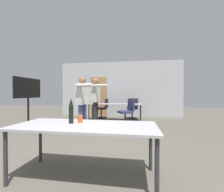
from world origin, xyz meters
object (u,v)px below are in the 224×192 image
Objects in this scene: tv_screen at (28,97)px; drink_cup at (80,119)px; office_chair_near_pushed at (127,113)px; office_chair_far_left at (103,109)px; person_far_watching at (96,96)px; beer_bottle at (71,111)px; person_right_polo at (83,98)px; office_chair_far_right at (132,109)px.

drink_cup is (2.61, -2.20, -0.28)m from tv_screen.
office_chair_far_left is at bearing 11.97° from office_chair_near_pushed.
person_far_watching is 3.48m from beer_bottle.
beer_bottle is (2.51, -2.29, -0.15)m from tv_screen.
beer_bottle is (-0.59, -3.72, 0.48)m from office_chair_near_pushed.
person_right_polo is 2.52m from office_chair_far_left.
person_far_watching is at bearing -59.54° from tv_screen.
person_far_watching is 4.63× the size of beer_bottle.
drink_cup is at bearing -107.32° from office_chair_far_right.
person_far_watching reaches higher than drink_cup.
tv_screen is 1.81× the size of office_chair_near_pushed.
office_chair_far_right is 1.41m from office_chair_far_left.
office_chair_far_left is 2.45× the size of beer_bottle.
person_far_watching is 2.10m from office_chair_far_right.
office_chair_far_left reaches higher than drink_cup.
person_right_polo is 2.91m from office_chair_far_right.
person_far_watching is 1.84× the size of office_chair_far_right.
person_right_polo is 1.85× the size of office_chair_near_pushed.
person_right_polo reaches higher than office_chair_near_pushed.
person_right_polo is 2.57m from drink_cup.
person_far_watching is at bearing -141.28° from office_chair_far_right.
person_far_watching reaches higher than tv_screen.
tv_screen is 3.40m from beer_bottle.
office_chair_far_left reaches higher than office_chair_near_pushed.
tv_screen is at bearing 139.86° from drink_cup.
drink_cup is at bearing 36.97° from person_right_polo.
office_chair_far_right is 1.03× the size of office_chair_near_pushed.
beer_bottle is at bearing -170.06° from office_chair_far_left.
tv_screen reaches higher than office_chair_far_left.
office_chair_far_right is 2.52× the size of beer_bottle.
person_right_polo reaches higher than tv_screen.
person_far_watching is at bearing 99.35° from beer_bottle.
person_far_watching reaches higher than office_chair_far_right.
beer_bottle is (0.56, -3.43, -0.16)m from person_far_watching.
person_right_polo is at bearing 109.25° from drink_cup.
tv_screen reaches higher than beer_bottle.
office_chair_far_left is 4.93m from drink_cup.
person_far_watching is 1.89× the size of office_chair_far_left.
person_far_watching is 1.90× the size of office_chair_near_pushed.
person_far_watching is 1.65m from office_chair_far_left.
person_far_watching reaches higher than beer_bottle.
tv_screen is 15.85× the size of drink_cup.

